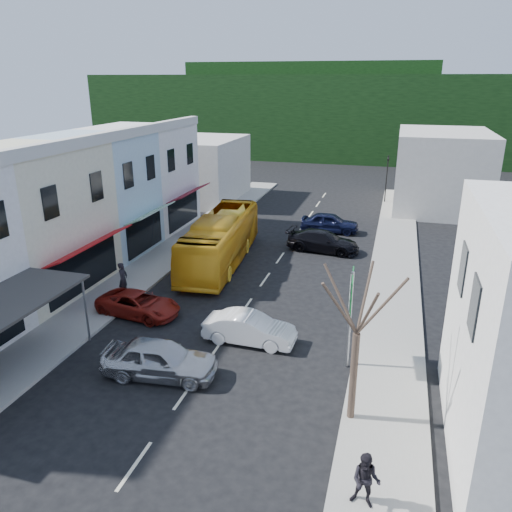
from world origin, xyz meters
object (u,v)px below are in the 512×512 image
Objects in this scene: car_red at (138,302)px; pedestrian_right at (366,481)px; street_tree at (357,334)px; pedestrian_left at (123,281)px; car_silver at (160,361)px; car_white at (249,329)px; direction_sign at (350,321)px; bus at (221,240)px; traffic_signal at (386,180)px.

car_red is 15.25m from pedestrian_right.
pedestrian_left is at bearing 151.14° from street_tree.
car_silver is 1.00× the size of car_white.
pedestrian_left is 15.21m from street_tree.
pedestrian_right is (5.79, -8.18, 0.30)m from car_white.
car_white is 1.02× the size of direction_sign.
pedestrian_right is 7.51m from direction_sign.
street_tree reaches higher than pedestrian_left.
pedestrian_left is (-1.84, 1.75, 0.30)m from car_red.
car_red is 2.56m from pedestrian_left.
bus is 1.68× the size of street_tree.
street_tree is at bearing -122.60° from pedestrian_left.
direction_sign is (10.80, -2.02, 1.45)m from car_red.
pedestrian_right is at bearing -123.71° from car_silver.
bus is 13.99m from direction_sign.
car_white is 2.59× the size of pedestrian_right.
direction_sign is at bearing -110.35° from pedestrian_left.
pedestrian_left is at bearing 150.14° from pedestrian_right.
pedestrian_right is 0.25× the size of street_tree.
car_red is (-6.26, 1.15, 0.00)m from car_white.
traffic_signal reaches higher than car_white.
direction_sign reaches higher than pedestrian_right.
bus is 2.51× the size of traffic_signal.
traffic_signal is (9.70, 20.11, 0.76)m from bus.
car_red is at bearing 165.56° from direction_sign.
car_red is at bearing 55.92° from traffic_signal.
street_tree is 34.02m from traffic_signal.
pedestrian_left is 29.79m from traffic_signal.
car_red is 1.07× the size of direction_sign.
street_tree is (7.74, -0.69, 2.76)m from car_silver.
traffic_signal is (4.92, 29.65, 1.61)m from car_white.
car_silver is at bearing 144.80° from car_white.
car_white is 10.03m from pedestrian_right.
street_tree is (9.82, -13.89, 1.91)m from bus.
traffic_signal reaches higher than pedestrian_left.
car_red is 30.66m from traffic_signal.
car_silver is at bearing 160.62° from pedestrian_right.
bus is 2.52× the size of car_red.
traffic_signal is (0.38, 30.53, 0.16)m from direction_sign.
car_silver is at bearing -162.83° from direction_sign.
direction_sign is at bearing 76.62° from traffic_signal.
pedestrian_right is at bearing -143.44° from car_white.
pedestrian_left is 17.78m from pedestrian_right.
street_tree reaches higher than bus.
traffic_signal is at bearing 59.20° from bus.
car_white is at bearing -68.45° from bus.
bus is 2.64× the size of car_white.
car_red is 1.00× the size of traffic_signal.
bus reaches higher than pedestrian_right.
pedestrian_right is 0.37× the size of traffic_signal.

